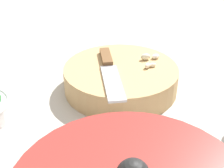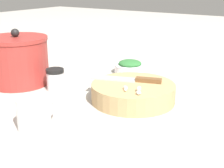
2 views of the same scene
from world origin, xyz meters
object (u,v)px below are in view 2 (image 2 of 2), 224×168
(cutting_board, at_px, (133,92))
(garlic_cloves, at_px, (134,90))
(stock_pot, at_px, (18,60))
(chef_knife, at_px, (130,79))
(herb_bowl, at_px, (130,67))
(spice_jar, at_px, (55,79))
(coffee_mug, at_px, (34,113))

(cutting_board, relative_size, garlic_cloves, 3.51)
(garlic_cloves, height_order, stock_pot, stock_pot)
(chef_knife, bearing_deg, herb_bowl, 12.72)
(spice_jar, xyz_separation_m, stock_pot, (-0.02, 0.15, 0.05))
(garlic_cloves, bearing_deg, stock_pot, 92.10)
(garlic_cloves, relative_size, spice_jar, 0.99)
(spice_jar, distance_m, stock_pot, 0.16)
(coffee_mug, distance_m, stock_pot, 0.38)
(coffee_mug, bearing_deg, herb_bowl, 5.35)
(cutting_board, bearing_deg, stock_pot, 100.22)
(herb_bowl, distance_m, stock_pot, 0.42)
(cutting_board, height_order, coffee_mug, coffee_mug)
(garlic_cloves, xyz_separation_m, stock_pot, (-0.02, 0.46, 0.02))
(herb_bowl, height_order, coffee_mug, coffee_mug)
(spice_jar, bearing_deg, coffee_mug, -146.61)
(stock_pot, bearing_deg, chef_knife, -76.22)
(spice_jar, relative_size, stock_pot, 0.34)
(cutting_board, relative_size, coffee_mug, 2.25)
(coffee_mug, relative_size, stock_pot, 0.52)
(chef_knife, xyz_separation_m, herb_bowl, (0.23, 0.14, -0.03))
(cutting_board, xyz_separation_m, stock_pot, (-0.08, 0.42, 0.06))
(chef_knife, bearing_deg, spice_jar, 89.47)
(herb_bowl, bearing_deg, spice_jar, 161.17)
(stock_pot, bearing_deg, garlic_cloves, -87.90)
(cutting_board, distance_m, garlic_cloves, 0.08)
(chef_knife, height_order, garlic_cloves, garlic_cloves)
(spice_jar, bearing_deg, cutting_board, -78.16)
(chef_knife, height_order, stock_pot, stock_pot)
(garlic_cloves, relative_size, herb_bowl, 0.58)
(chef_knife, bearing_deg, garlic_cloves, -161.54)
(spice_jar, distance_m, coffee_mug, 0.28)
(stock_pot, bearing_deg, coffee_mug, -124.89)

